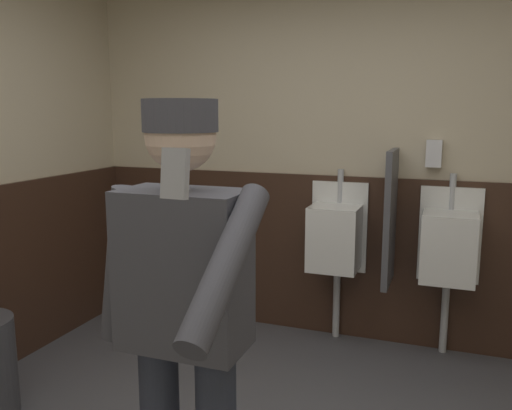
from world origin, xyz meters
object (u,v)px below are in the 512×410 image
(person, at_px, (184,307))
(urinal_middle, at_px, (449,246))
(cell_phone, at_px, (175,174))
(soap_dispenser, at_px, (434,153))
(urinal_left, at_px, (336,237))

(person, bearing_deg, urinal_middle, 69.02)
(urinal_middle, bearing_deg, person, -110.98)
(urinal_middle, bearing_deg, cell_phone, -101.89)
(cell_phone, height_order, soap_dispenser, cell_phone)
(person, xyz_separation_m, cell_phone, (0.26, -0.50, 0.52))
(person, relative_size, soap_dispenser, 9.37)
(person, bearing_deg, soap_dispenser, 73.06)
(cell_phone, bearing_deg, person, 120.52)
(person, bearing_deg, urinal_left, 88.29)
(urinal_left, xyz_separation_m, person, (-0.06, -2.12, 0.22))
(soap_dispenser, bearing_deg, urinal_left, -169.08)
(soap_dispenser, bearing_deg, person, -106.94)
(urinal_middle, bearing_deg, urinal_left, 180.00)
(urinal_left, height_order, cell_phone, cell_phone)
(urinal_middle, height_order, person, person)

